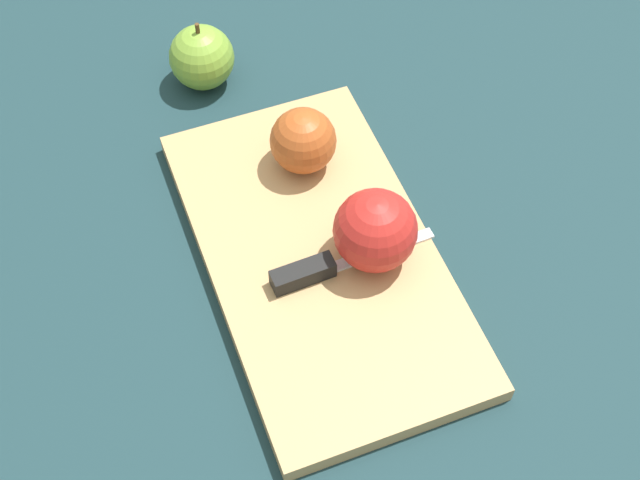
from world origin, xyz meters
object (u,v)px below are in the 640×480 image
(apple_half_left, at_px, (303,141))
(apple_half_right, at_px, (376,230))
(apple_whole, at_px, (202,57))
(knife, at_px, (314,270))

(apple_half_left, height_order, apple_half_right, apple_half_right)
(apple_half_left, bearing_deg, apple_whole, -116.89)
(apple_half_left, relative_size, knife, 0.41)
(knife, bearing_deg, apple_half_right, -0.32)
(knife, height_order, apple_whole, apple_whole)
(knife, distance_m, apple_whole, 0.32)
(apple_half_left, xyz_separation_m, apple_half_right, (0.14, 0.00, 0.01))
(apple_half_right, bearing_deg, apple_whole, 110.12)
(knife, bearing_deg, apple_half_left, 71.70)
(apple_half_right, xyz_separation_m, knife, (-0.01, -0.06, -0.03))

